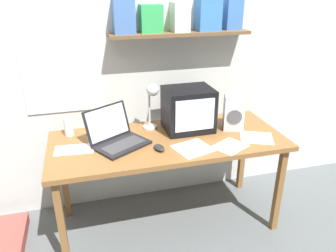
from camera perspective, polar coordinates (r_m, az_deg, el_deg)
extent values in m
plane|color=#585D5F|center=(2.77, 0.00, -16.18)|extent=(12.00, 12.00, 0.00)
cube|color=silver|center=(2.61, -2.70, 13.20)|extent=(5.60, 0.06, 2.60)
cube|color=white|center=(2.57, -18.09, 7.47)|extent=(0.54, 0.01, 0.48)
cube|color=brown|center=(2.52, 2.24, 15.79)|extent=(1.06, 0.18, 0.02)
cube|color=#426AA9|center=(2.44, -7.73, 18.34)|extent=(0.15, 0.15, 0.23)
cube|color=green|center=(2.49, -2.99, 18.20)|extent=(0.16, 0.12, 0.19)
cube|color=beige|center=(2.52, 2.10, 18.45)|extent=(0.12, 0.15, 0.21)
cube|color=#3672BC|center=(2.59, 6.96, 18.69)|extent=(0.17, 0.15, 0.23)
cube|color=#3B6BB0|center=(2.70, 11.18, 18.58)|extent=(0.13, 0.11, 0.23)
cube|color=brown|center=(2.37, 0.00, -2.60)|extent=(1.68, 0.71, 0.03)
cube|color=brown|center=(2.27, -17.99, -16.46)|extent=(0.04, 0.05, 0.71)
cube|color=brown|center=(2.62, 18.68, -10.55)|extent=(0.04, 0.05, 0.71)
cube|color=brown|center=(2.75, -17.68, -8.68)|extent=(0.04, 0.05, 0.71)
cube|color=brown|center=(3.05, 12.81, -4.74)|extent=(0.04, 0.05, 0.71)
cube|color=black|center=(2.46, 3.53, 2.93)|extent=(0.36, 0.29, 0.32)
cube|color=silver|center=(2.33, 4.73, 1.87)|extent=(0.29, 0.01, 0.23)
cube|color=black|center=(2.27, -8.00, -3.30)|extent=(0.42, 0.38, 0.02)
cube|color=#38383A|center=(2.26, -7.73, -3.22)|extent=(0.32, 0.27, 0.00)
cube|color=black|center=(2.33, -10.53, 0.61)|extent=(0.34, 0.24, 0.23)
cube|color=silver|center=(2.33, -10.53, 0.61)|extent=(0.31, 0.22, 0.21)
cylinder|color=silver|center=(2.53, -3.19, -0.17)|extent=(0.11, 0.11, 0.01)
cylinder|color=silver|center=(2.47, -3.27, 3.24)|extent=(0.02, 0.02, 0.31)
sphere|color=silver|center=(2.38, -2.69, 6.31)|extent=(0.09, 0.09, 0.09)
cylinder|color=white|center=(2.49, -16.93, -0.11)|extent=(0.07, 0.07, 0.14)
cylinder|color=#4CC656|center=(2.50, -16.87, -0.51)|extent=(0.06, 0.06, 0.10)
cube|color=silver|center=(2.52, 11.36, 2.35)|extent=(0.18, 0.16, 0.27)
cylinder|color=#4C4C51|center=(2.46, 11.51, 1.51)|extent=(0.11, 0.04, 0.11)
ellipsoid|color=#232326|center=(2.20, -1.55, -3.81)|extent=(0.08, 0.12, 0.03)
cube|color=white|center=(2.29, -16.02, -4.00)|extent=(0.27, 0.16, 0.00)
cube|color=white|center=(2.29, 10.75, -3.49)|extent=(0.27, 0.26, 0.00)
cube|color=white|center=(2.23, 4.38, -3.90)|extent=(0.29, 0.28, 0.00)
cube|color=silver|center=(2.45, 15.16, -1.99)|extent=(0.29, 0.27, 0.00)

